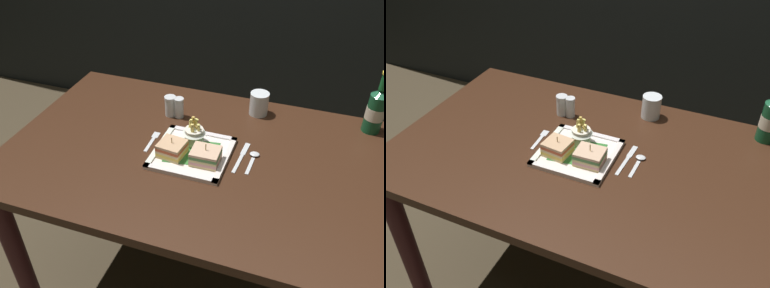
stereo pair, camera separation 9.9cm
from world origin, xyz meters
TOP-DOWN VIEW (x-y plane):
  - ground_plane at (0.00, 0.00)m, footprint 6.00×6.00m
  - dining_table at (0.00, 0.00)m, footprint 1.33×0.87m
  - square_plate at (0.01, -0.02)m, footprint 0.26×0.26m
  - sandwich_half_left at (-0.06, -0.05)m, footprint 0.10×0.09m
  - sandwich_half_right at (0.07, -0.05)m, footprint 0.10×0.09m
  - fries_cup at (-0.01, 0.04)m, footprint 0.08×0.08m
  - water_glass at (0.17, 0.33)m, footprint 0.07×0.07m
  - fork at (-0.16, 0.01)m, footprint 0.03×0.12m
  - knife at (0.17, 0.03)m, footprint 0.03×0.18m
  - spoon at (0.21, 0.04)m, footprint 0.04×0.13m
  - salt_shaker at (-0.16, 0.20)m, footprint 0.05×0.05m
  - pepper_shaker at (-0.12, 0.20)m, footprint 0.04×0.04m

SIDE VIEW (x-z plane):
  - ground_plane at x=0.00m, z-range 0.00..0.00m
  - dining_table at x=0.00m, z-range 0.25..1.00m
  - knife at x=0.17m, z-range 0.74..0.75m
  - fork at x=-0.16m, z-range 0.74..0.75m
  - spoon at x=0.21m, z-range 0.74..0.75m
  - square_plate at x=0.01m, z-range 0.74..0.76m
  - sandwich_half_right at x=0.07m, z-range 0.74..0.82m
  - sandwich_half_left at x=-0.06m, z-range 0.74..0.81m
  - pepper_shaker at x=-0.12m, z-range 0.74..0.82m
  - salt_shaker at x=-0.16m, z-range 0.74..0.82m
  - water_glass at x=0.17m, z-range 0.74..0.83m
  - fries_cup at x=-0.01m, z-range 0.74..0.85m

